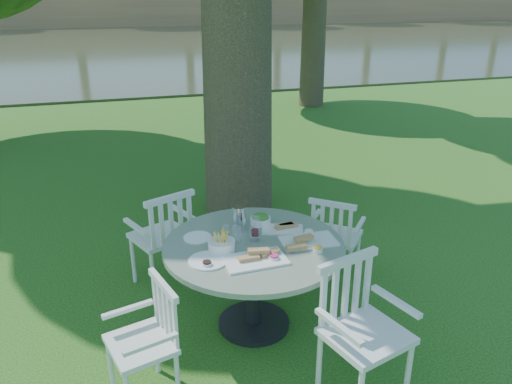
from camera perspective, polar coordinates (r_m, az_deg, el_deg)
ground at (r=4.54m, az=0.77°, el=-10.91°), size 140.00×140.00×0.00m
table at (r=3.79m, az=-0.24°, el=-7.87°), size 1.35×1.35×0.72m
chair_ne at (r=4.46m, az=8.84°, el=-4.71°), size 0.57×0.57×0.82m
chair_nw at (r=4.37m, az=-10.27°, el=-4.61°), size 0.59×0.58×0.91m
chair_sw at (r=3.32m, az=-11.79°, el=-15.44°), size 0.47×0.49×0.80m
chair_se at (r=3.29m, az=11.41°, el=-14.04°), size 0.58×0.55×0.94m
tableware at (r=3.72m, az=-0.84°, el=-5.28°), size 1.13×0.78×0.21m
river at (r=26.77m, az=-15.30°, el=15.77°), size 100.00×28.00×0.12m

